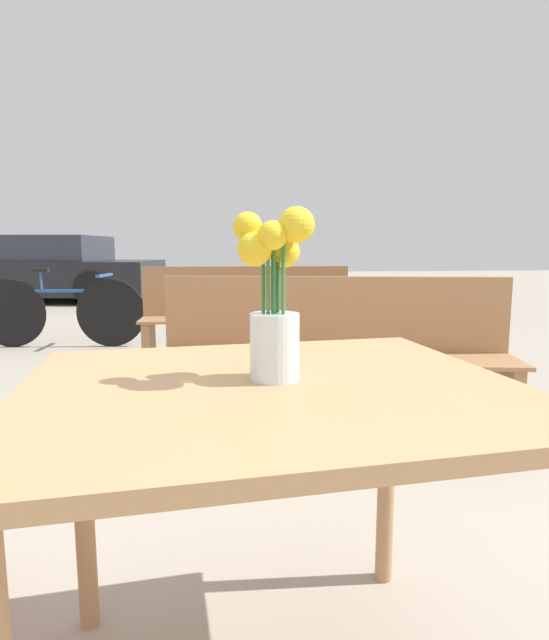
% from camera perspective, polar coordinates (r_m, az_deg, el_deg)
% --- Properties ---
extents(table_front, '(1.04, 0.90, 0.73)m').
position_cam_1_polar(table_front, '(1.03, -0.33, -12.44)').
color(table_front, tan).
rests_on(table_front, ground_plane).
extents(flower_vase, '(0.15, 0.14, 0.34)m').
position_cam_1_polar(flower_vase, '(0.99, 0.02, 1.93)').
color(flower_vase, silver).
rests_on(flower_vase, table_front).
extents(bench_near, '(1.69, 0.42, 0.85)m').
position_cam_1_polar(bench_near, '(4.05, -3.13, 0.64)').
color(bench_near, '#9E7047').
rests_on(bench_near, ground_plane).
extents(bench_middle, '(1.86, 0.68, 0.85)m').
position_cam_1_polar(bench_middle, '(2.62, 6.91, -3.42)').
color(bench_middle, '#9E7047').
rests_on(bench_middle, ground_plane).
extents(table_back, '(0.83, 0.96, 0.71)m').
position_cam_1_polar(table_back, '(3.62, 12.71, 1.79)').
color(table_back, '#9E7047').
rests_on(table_back, ground_plane).
extents(bicycle, '(1.69, 0.44, 0.80)m').
position_cam_1_polar(bicycle, '(5.49, -23.17, 0.90)').
color(bicycle, black).
rests_on(bicycle, ground_plane).
extents(parked_car, '(4.77, 2.49, 1.23)m').
position_cam_1_polar(parked_car, '(10.59, -25.66, 5.20)').
color(parked_car, black).
rests_on(parked_car, ground_plane).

